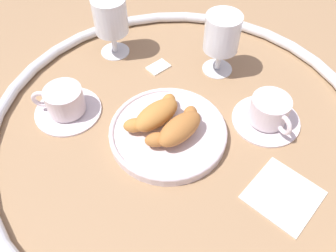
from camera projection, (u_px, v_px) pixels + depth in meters
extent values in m
plane|color=#997551|center=(179.00, 128.00, 0.69)|extent=(2.20, 2.20, 0.00)
torus|color=silver|center=(180.00, 124.00, 0.68)|extent=(0.75, 0.75, 0.02)
cylinder|color=silver|center=(168.00, 133.00, 0.67)|extent=(0.23, 0.23, 0.02)
torus|color=silver|center=(168.00, 130.00, 0.67)|extent=(0.23, 0.23, 0.01)
ellipsoid|color=#AD6B33|center=(180.00, 129.00, 0.64)|extent=(0.11, 0.06, 0.04)
ellipsoid|color=#AD6B33|center=(190.00, 115.00, 0.67)|extent=(0.05, 0.04, 0.03)
ellipsoid|color=#AD6B33|center=(158.00, 140.00, 0.63)|extent=(0.05, 0.05, 0.03)
ellipsoid|color=#BC7A38|center=(157.00, 115.00, 0.66)|extent=(0.11, 0.06, 0.04)
ellipsoid|color=#BC7A38|center=(168.00, 103.00, 0.69)|extent=(0.05, 0.04, 0.03)
ellipsoid|color=#BC7A38|center=(135.00, 125.00, 0.65)|extent=(0.05, 0.05, 0.03)
cylinder|color=silver|center=(68.00, 110.00, 0.72)|extent=(0.14, 0.14, 0.01)
cylinder|color=silver|center=(65.00, 100.00, 0.69)|extent=(0.08, 0.08, 0.05)
cylinder|color=#937A60|center=(62.00, 92.00, 0.68)|extent=(0.07, 0.07, 0.01)
torus|color=silver|center=(42.00, 99.00, 0.69)|extent=(0.03, 0.04, 0.04)
cylinder|color=silver|center=(266.00, 120.00, 0.70)|extent=(0.14, 0.14, 0.01)
cylinder|color=silver|center=(269.00, 109.00, 0.68)|extent=(0.08, 0.08, 0.05)
cylinder|color=brown|center=(272.00, 102.00, 0.66)|extent=(0.07, 0.07, 0.01)
torus|color=silver|center=(284.00, 125.00, 0.65)|extent=(0.03, 0.04, 0.04)
cylinder|color=white|center=(217.00, 68.00, 0.80)|extent=(0.07, 0.07, 0.01)
cylinder|color=white|center=(219.00, 58.00, 0.78)|extent=(0.01, 0.01, 0.05)
cylinder|color=white|center=(222.00, 33.00, 0.72)|extent=(0.08, 0.08, 0.08)
cylinder|color=gold|center=(222.00, 37.00, 0.73)|extent=(0.07, 0.07, 0.05)
cylinder|color=white|center=(115.00, 51.00, 0.84)|extent=(0.07, 0.07, 0.01)
cylinder|color=white|center=(114.00, 41.00, 0.82)|extent=(0.01, 0.01, 0.05)
cylinder|color=white|center=(110.00, 15.00, 0.76)|extent=(0.08, 0.08, 0.08)
cylinder|color=#E0CC4C|center=(111.00, 21.00, 0.78)|extent=(0.07, 0.07, 0.05)
cube|color=white|center=(158.00, 66.00, 0.80)|extent=(0.06, 0.04, 0.01)
cube|color=silver|center=(283.00, 195.00, 0.60)|extent=(0.12, 0.12, 0.01)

